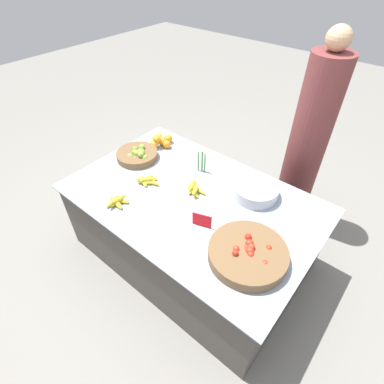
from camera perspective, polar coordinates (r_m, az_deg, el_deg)
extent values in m
plane|color=gray|center=(2.63, 0.00, -11.29)|extent=(12.00, 12.00, 0.00)
cube|color=#4C4742|center=(2.39, 0.00, -6.75)|extent=(1.73, 1.11, 0.63)
cube|color=#99A8BC|center=(2.17, 0.00, -1.11)|extent=(1.80, 1.16, 0.01)
cylinder|color=brown|center=(2.57, -10.39, 6.93)|extent=(0.34, 0.34, 0.06)
sphere|color=#6BA333|center=(2.56, -10.53, 7.33)|extent=(0.04, 0.04, 0.04)
sphere|color=#6BA333|center=(2.57, -10.35, 7.02)|extent=(0.05, 0.05, 0.05)
sphere|color=#6BA333|center=(2.57, -10.82, 8.01)|extent=(0.05, 0.05, 0.05)
sphere|color=#6BA333|center=(2.55, -10.31, 7.29)|extent=(0.04, 0.04, 0.04)
sphere|color=#89BC42|center=(2.48, -9.70, 7.05)|extent=(0.06, 0.06, 0.06)
sphere|color=#6BA333|center=(2.53, -9.81, 6.76)|extent=(0.05, 0.05, 0.05)
sphere|color=#7AB238|center=(2.54, -10.87, 7.47)|extent=(0.04, 0.04, 0.04)
sphere|color=#89BC42|center=(2.53, -10.49, 7.27)|extent=(0.06, 0.06, 0.06)
sphere|color=#7AB238|center=(2.52, -9.58, 7.35)|extent=(0.05, 0.05, 0.05)
sphere|color=#6BA333|center=(2.51, -10.79, 6.07)|extent=(0.05, 0.05, 0.05)
sphere|color=#7AB238|center=(2.61, -11.93, 7.13)|extent=(0.04, 0.04, 0.04)
sphere|color=#89BC42|center=(2.49, -8.99, 6.45)|extent=(0.05, 0.05, 0.05)
sphere|color=#7AB238|center=(2.55, -11.75, 6.69)|extent=(0.05, 0.05, 0.05)
sphere|color=#89BC42|center=(2.56, -9.75, 7.59)|extent=(0.05, 0.05, 0.05)
sphere|color=#89BC42|center=(2.58, -9.52, 8.47)|extent=(0.05, 0.05, 0.05)
sphere|color=#7AB238|center=(2.57, -9.48, 7.60)|extent=(0.05, 0.05, 0.05)
cylinder|color=brown|center=(1.81, 10.56, -11.51)|extent=(0.47, 0.47, 0.07)
sphere|color=red|center=(1.81, 10.89, -9.58)|extent=(0.05, 0.05, 0.05)
sphere|color=red|center=(1.74, 8.25, -11.46)|extent=(0.04, 0.04, 0.04)
sphere|color=red|center=(1.81, 10.52, -11.40)|extent=(0.05, 0.05, 0.05)
sphere|color=red|center=(1.79, 10.31, -10.77)|extent=(0.04, 0.04, 0.04)
sphere|color=red|center=(1.87, 13.74, -10.18)|extent=(0.05, 0.05, 0.05)
sphere|color=red|center=(1.83, 14.48, -11.80)|extent=(0.05, 0.05, 0.05)
sphere|color=red|center=(1.77, 8.41, -10.71)|extent=(0.04, 0.04, 0.04)
sphere|color=red|center=(1.78, 11.26, -10.27)|extent=(0.04, 0.04, 0.04)
sphere|color=red|center=(1.80, 10.48, -11.85)|extent=(0.04, 0.04, 0.04)
sphere|color=red|center=(1.77, 6.45, -11.73)|extent=(0.04, 0.04, 0.04)
sphere|color=red|center=(1.83, 9.03, -10.15)|extent=(0.05, 0.05, 0.05)
sphere|color=red|center=(1.82, 14.41, -10.35)|extent=(0.04, 0.04, 0.04)
sphere|color=red|center=(1.77, 11.10, -11.65)|extent=(0.04, 0.04, 0.04)
sphere|color=red|center=(1.76, 13.68, -13.16)|extent=(0.05, 0.05, 0.05)
sphere|color=red|center=(1.77, 10.94, -11.00)|extent=(0.05, 0.05, 0.05)
sphere|color=red|center=(1.78, 10.85, -10.64)|extent=(0.04, 0.04, 0.04)
sphere|color=red|center=(1.80, 10.46, -10.54)|extent=(0.05, 0.05, 0.05)
sphere|color=red|center=(1.83, 10.65, -8.38)|extent=(0.04, 0.04, 0.04)
sphere|color=red|center=(1.82, 9.81, -10.79)|extent=(0.04, 0.04, 0.04)
sphere|color=red|center=(1.87, 13.91, -10.06)|extent=(0.04, 0.04, 0.04)
sphere|color=orange|center=(2.67, -4.82, 9.03)|extent=(0.07, 0.07, 0.07)
sphere|color=orange|center=(2.77, -6.30, 10.26)|extent=(0.07, 0.07, 0.07)
sphere|color=orange|center=(2.71, -5.65, 9.63)|extent=(0.08, 0.08, 0.08)
sphere|color=orange|center=(2.67, -7.24, 9.01)|extent=(0.08, 0.08, 0.08)
sphere|color=orange|center=(2.74, -4.58, 10.09)|extent=(0.08, 0.08, 0.08)
sphere|color=orange|center=(2.65, -6.72, 9.94)|extent=(0.07, 0.07, 0.07)
sphere|color=orange|center=(2.66, -6.79, 10.09)|extent=(0.07, 0.07, 0.07)
cylinder|color=#B7B7BF|center=(2.19, 12.01, 0.26)|extent=(0.32, 0.32, 0.09)
cube|color=red|center=(1.93, 1.90, -5.42)|extent=(0.12, 0.05, 0.10)
cylinder|color=#4C8E42|center=(2.36, 1.93, 5.83)|extent=(0.01, 0.01, 0.17)
cylinder|color=#4C8E42|center=(2.35, 1.93, 5.71)|extent=(0.01, 0.01, 0.17)
cylinder|color=#428438|center=(2.35, 1.96, 5.76)|extent=(0.01, 0.01, 0.17)
cylinder|color=#428438|center=(2.35, 1.96, 5.72)|extent=(0.01, 0.01, 0.17)
cylinder|color=#4C8E42|center=(2.36, 1.21, 5.85)|extent=(0.01, 0.01, 0.17)
cylinder|color=#4C8E42|center=(2.34, 2.46, 5.53)|extent=(0.01, 0.01, 0.17)
ellipsoid|color=yellow|center=(2.18, 0.13, 0.09)|extent=(0.16, 0.08, 0.03)
ellipsoid|color=yellow|center=(2.21, 0.22, 0.59)|extent=(0.13, 0.07, 0.03)
ellipsoid|color=yellow|center=(2.20, 1.21, 0.42)|extent=(0.15, 0.04, 0.03)
ellipsoid|color=yellow|center=(2.21, 0.17, 0.67)|extent=(0.07, 0.14, 0.04)
ellipsoid|color=yellow|center=(2.16, 0.66, 0.56)|extent=(0.08, 0.13, 0.03)
ellipsoid|color=yellow|center=(2.20, 0.07, 1.43)|extent=(0.08, 0.14, 0.03)
ellipsoid|color=yellow|center=(2.31, -8.42, 2.11)|extent=(0.06, 0.12, 0.03)
ellipsoid|color=yellow|center=(2.31, -9.22, 2.11)|extent=(0.14, 0.10, 0.03)
ellipsoid|color=yellow|center=(2.31, -8.49, 2.25)|extent=(0.12, 0.15, 0.03)
ellipsoid|color=yellow|center=(2.29, -8.83, 1.90)|extent=(0.13, 0.10, 0.04)
ellipsoid|color=yellow|center=(2.29, -7.71, 1.99)|extent=(0.14, 0.05, 0.03)
ellipsoid|color=yellow|center=(2.28, -9.01, 2.46)|extent=(0.13, 0.12, 0.03)
ellipsoid|color=yellow|center=(2.29, -8.66, 2.60)|extent=(0.06, 0.12, 0.03)
ellipsoid|color=yellow|center=(2.18, -14.56, -1.81)|extent=(0.03, 0.15, 0.03)
ellipsoid|color=yellow|center=(2.17, -14.32, -1.76)|extent=(0.07, 0.13, 0.03)
ellipsoid|color=yellow|center=(2.17, -13.65, -1.63)|extent=(0.15, 0.09, 0.03)
ellipsoid|color=yellow|center=(2.15, -14.06, -2.12)|extent=(0.14, 0.06, 0.04)
ellipsoid|color=yellow|center=(2.17, -14.37, -1.86)|extent=(0.15, 0.06, 0.03)
ellipsoid|color=yellow|center=(2.15, -14.77, -1.57)|extent=(0.06, 0.13, 0.03)
ellipsoid|color=yellow|center=(2.15, -13.96, -1.33)|extent=(0.06, 0.14, 0.03)
cylinder|color=brown|center=(2.66, 20.91, 7.90)|extent=(0.30, 0.30, 1.49)
sphere|color=tan|center=(2.35, 26.18, 24.82)|extent=(0.17, 0.17, 0.17)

